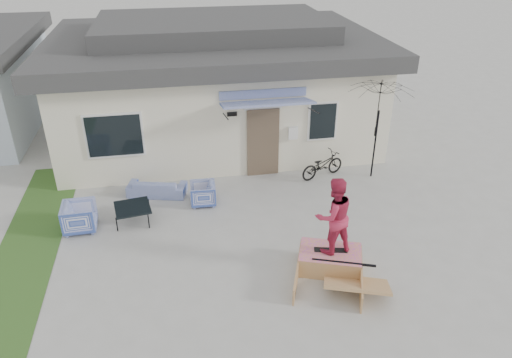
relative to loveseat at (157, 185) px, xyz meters
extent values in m
plane|color=#A09F9A|center=(2.17, -3.78, -0.32)|extent=(90.00, 90.00, 0.00)
cube|color=#2C511E|center=(-3.03, -1.78, -0.31)|extent=(1.40, 8.00, 0.01)
cube|color=beige|center=(2.17, 4.22, 1.18)|extent=(10.00, 7.00, 3.00)
cube|color=#343434|center=(2.17, 4.22, 2.93)|extent=(10.80, 7.80, 0.50)
cube|color=#343434|center=(2.17, 4.22, 3.48)|extent=(7.50, 4.50, 0.60)
cube|color=brown|center=(3.17, 0.68, 0.73)|extent=(0.95, 0.08, 2.10)
cube|color=white|center=(-1.03, 0.69, 1.28)|extent=(1.60, 0.06, 1.30)
cube|color=white|center=(4.97, 0.69, 1.28)|extent=(0.90, 0.06, 1.20)
cube|color=#27439C|center=(3.17, 0.17, 2.13)|extent=(2.50, 1.09, 0.29)
imported|color=#27439C|center=(0.00, 0.00, 0.00)|extent=(1.68, 0.87, 0.63)
imported|color=#27439C|center=(-1.88, -1.43, 0.09)|extent=(0.76, 0.81, 0.81)
imported|color=#27439C|center=(1.23, -0.74, 0.03)|extent=(0.65, 0.70, 0.69)
cube|color=black|center=(-0.61, -1.29, -0.10)|extent=(0.99, 0.99, 0.43)
imported|color=black|center=(4.90, 0.21, 0.16)|extent=(1.57, 1.02, 0.95)
cylinder|color=black|center=(6.38, -0.04, 0.73)|extent=(0.05, 0.05, 2.10)
imported|color=black|center=(6.38, -0.04, 1.43)|extent=(2.18, 2.08, 0.90)
cube|color=black|center=(3.77, -3.99, 0.16)|extent=(0.75, 0.35, 0.05)
imported|color=#B92949|center=(3.77, -3.99, 1.06)|extent=(0.98, 0.82, 1.77)
camera|label=1|loc=(0.59, -12.20, 6.57)|focal=34.02mm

